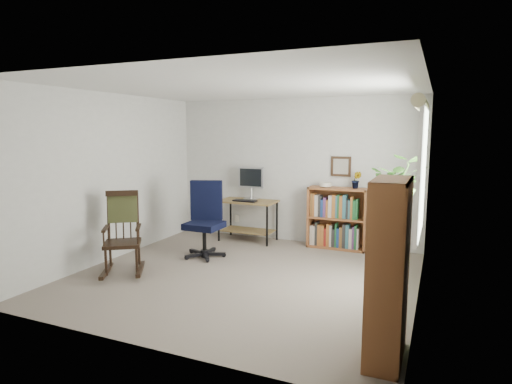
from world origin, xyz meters
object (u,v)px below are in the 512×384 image
at_px(office_chair, 204,219).
at_px(rocking_chair, 122,232).
at_px(tall_bookshelf, 388,271).
at_px(desk, 248,220).
at_px(low_bookshelf, 337,218).

relative_size(office_chair, rocking_chair, 1.04).
height_order(rocking_chair, tall_bookshelf, tall_bookshelf).
xyz_separation_m(desk, tall_bookshelf, (2.63, -3.06, 0.40)).
distance_m(rocking_chair, tall_bookshelf, 3.55).
height_order(office_chair, tall_bookshelf, tall_bookshelf).
distance_m(office_chair, low_bookshelf, 2.12).
bearing_deg(low_bookshelf, desk, -175.46).
distance_m(rocking_chair, low_bookshelf, 3.28).
xyz_separation_m(rocking_chair, low_bookshelf, (2.32, 2.32, -0.06)).
xyz_separation_m(desk, low_bookshelf, (1.51, 0.12, 0.14)).
relative_size(rocking_chair, tall_bookshelf, 0.73).
xyz_separation_m(desk, office_chair, (-0.19, -1.14, 0.22)).
bearing_deg(tall_bookshelf, rocking_chair, 166.01).
distance_m(desk, tall_bookshelf, 4.06).
xyz_separation_m(desk, rocking_chair, (-0.81, -2.20, 0.20)).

